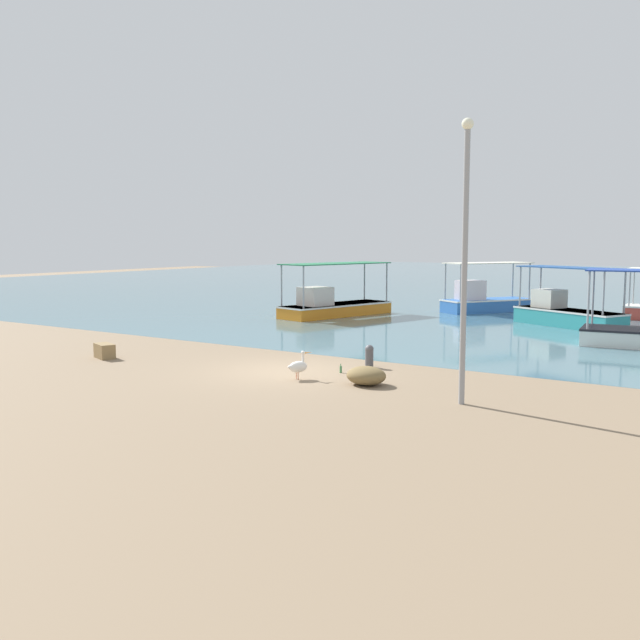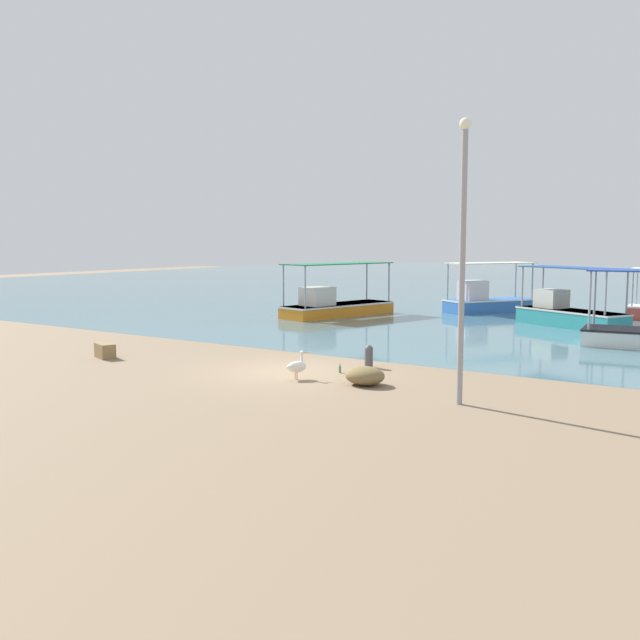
{
  "view_description": "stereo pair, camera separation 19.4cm",
  "coord_description": "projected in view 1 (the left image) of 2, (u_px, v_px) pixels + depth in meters",
  "views": [
    {
      "loc": [
        12.26,
        -16.9,
        3.9
      ],
      "look_at": [
        -0.63,
        2.68,
        1.24
      ],
      "focal_mm": 40.0,
      "sensor_mm": 36.0,
      "label": 1
    },
    {
      "loc": [
        12.42,
        -16.79,
        3.9
      ],
      "look_at": [
        -0.63,
        2.68,
        1.24
      ],
      "focal_mm": 40.0,
      "sensor_mm": 36.0,
      "label": 2
    }
  ],
  "objects": [
    {
      "name": "fishing_boat_far_right",
      "position": [
        566.0,
        312.0,
        32.07
      ],
      "size": [
        5.38,
        3.79,
        2.66
      ],
      "color": "teal",
      "rests_on": "harbor_water"
    },
    {
      "name": "pelican",
      "position": [
        298.0,
        366.0,
        19.87
      ],
      "size": [
        0.49,
        0.76,
        0.8
      ],
      "color": "#E0997A",
      "rests_on": "ground"
    },
    {
      "name": "cargo_crate",
      "position": [
        105.0,
        351.0,
        23.45
      ],
      "size": [
        0.95,
        0.73,
        0.48
      ],
      "primitive_type": "cube",
      "rotation": [
        0.0,
        0.0,
        2.77
      ],
      "color": "olive",
      "rests_on": "ground"
    },
    {
      "name": "net_pile",
      "position": [
        366.0,
        376.0,
        19.13
      ],
      "size": [
        1.11,
        0.94,
        0.51
      ],
      "primitive_type": "ellipsoid",
      "color": "brown",
      "rests_on": "ground"
    },
    {
      "name": "mooring_bollard",
      "position": [
        369.0,
        355.0,
        21.77
      ],
      "size": [
        0.27,
        0.27,
        0.69
      ],
      "color": "#47474C",
      "rests_on": "ground"
    },
    {
      "name": "harbor_water",
      "position": [
        617.0,
        285.0,
        61.0
      ],
      "size": [
        110.0,
        90.0,
        0.0
      ],
      "primitive_type": "cube",
      "color": "slate",
      "rests_on": "ground"
    },
    {
      "name": "fishing_boat_center",
      "position": [
        484.0,
        300.0,
        38.3
      ],
      "size": [
        4.15,
        5.1,
        2.65
      ],
      "color": "#2F67B7",
      "rests_on": "harbor_water"
    },
    {
      "name": "lamp_post",
      "position": [
        465.0,
        248.0,
        16.54
      ],
      "size": [
        0.28,
        0.28,
        6.65
      ],
      "color": "gray",
      "rests_on": "ground"
    },
    {
      "name": "ground",
      "position": [
        288.0,
        371.0,
        21.16
      ],
      "size": [
        120.0,
        120.0,
        0.0
      ],
      "primitive_type": "plane",
      "color": "#816C53"
    },
    {
      "name": "glass_bottle",
      "position": [
        341.0,
        369.0,
        20.89
      ],
      "size": [
        0.07,
        0.07,
        0.27
      ],
      "color": "#3F7F4C",
      "rests_on": "ground"
    },
    {
      "name": "fishing_boat_far_left",
      "position": [
        333.0,
        304.0,
        36.22
      ],
      "size": [
        3.41,
        6.67,
        2.69
      ],
      "color": "orange",
      "rests_on": "harbor_water"
    }
  ]
}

